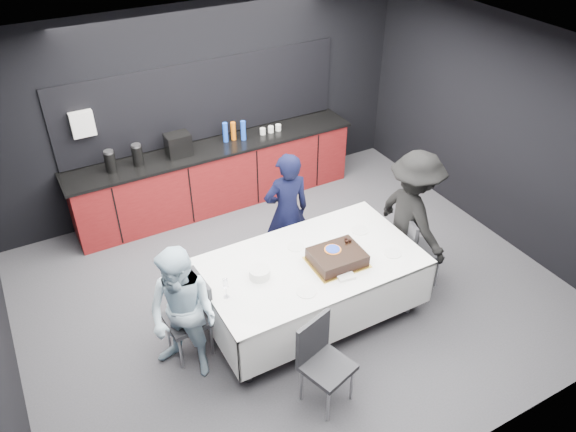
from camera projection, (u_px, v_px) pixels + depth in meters
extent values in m
plane|color=#434247|center=(292.00, 293.00, 6.65)|extent=(6.00, 6.00, 0.00)
cube|color=white|center=(293.00, 62.00, 5.05)|extent=(6.00, 5.00, 0.04)
cube|color=black|center=(203.00, 107.00, 7.65)|extent=(6.00, 0.04, 2.80)
cube|color=black|center=(462.00, 356.00, 4.06)|extent=(6.00, 0.04, 2.80)
cube|color=black|center=(501.00, 131.00, 7.04)|extent=(0.04, 5.00, 2.80)
cube|color=#5F0F10|center=(217.00, 177.00, 7.98)|extent=(4.00, 0.60, 0.90)
cube|color=black|center=(214.00, 147.00, 7.71)|extent=(4.10, 0.64, 0.04)
cube|color=black|center=(203.00, 101.00, 7.58)|extent=(4.00, 0.03, 1.10)
cube|color=white|center=(82.00, 124.00, 6.88)|extent=(0.28, 0.12, 0.32)
cylinder|color=black|center=(110.00, 162.00, 7.07)|extent=(0.14, 0.14, 0.26)
cylinder|color=black|center=(138.00, 156.00, 7.20)|extent=(0.14, 0.14, 0.26)
cube|color=black|center=(178.00, 145.00, 7.41)|extent=(0.32, 0.24, 0.30)
cylinder|color=blue|center=(225.00, 132.00, 7.73)|extent=(0.07, 0.07, 0.28)
cylinder|color=orange|center=(233.00, 131.00, 7.78)|extent=(0.07, 0.07, 0.26)
cylinder|color=blue|center=(243.00, 130.00, 7.78)|extent=(0.07, 0.07, 0.28)
cylinder|color=white|center=(263.00, 131.00, 7.97)|extent=(0.08, 0.08, 0.09)
cylinder|color=white|center=(271.00, 129.00, 8.02)|extent=(0.08, 0.08, 0.09)
cylinder|color=white|center=(278.00, 128.00, 8.07)|extent=(0.08, 0.08, 0.09)
cylinder|color=#99999E|center=(108.00, 152.00, 6.98)|extent=(0.12, 0.12, 0.03)
cylinder|color=#99999E|center=(136.00, 146.00, 7.12)|extent=(0.12, 0.12, 0.03)
cylinder|color=#99999E|center=(247.00, 354.00, 5.40)|extent=(0.06, 0.06, 0.75)
cylinder|color=#99999E|center=(208.00, 292.00, 6.11)|extent=(0.06, 0.06, 0.75)
cylinder|color=#99999E|center=(411.00, 286.00, 6.19)|extent=(0.06, 0.06, 0.75)
cylinder|color=#99999E|center=(359.00, 238.00, 6.91)|extent=(0.06, 0.06, 0.75)
cube|color=white|center=(311.00, 262.00, 5.93)|extent=(2.32, 1.32, 0.04)
cube|color=white|center=(343.00, 319.00, 5.62)|extent=(2.32, 0.02, 0.55)
cube|color=white|center=(282.00, 249.00, 6.55)|extent=(2.32, 0.02, 0.55)
cube|color=white|center=(212.00, 318.00, 5.63)|extent=(0.02, 1.32, 0.55)
cube|color=white|center=(395.00, 249.00, 6.54)|extent=(0.02, 1.32, 0.55)
cube|color=gold|center=(337.00, 262.00, 5.89)|extent=(0.59, 0.49, 0.01)
cube|color=black|center=(337.00, 257.00, 5.85)|extent=(0.55, 0.45, 0.12)
cube|color=black|center=(337.00, 252.00, 5.82)|extent=(0.55, 0.45, 0.01)
cylinder|color=orange|center=(333.00, 249.00, 5.85)|extent=(0.18, 0.18, 0.00)
cylinder|color=#1836B5|center=(333.00, 249.00, 5.84)|extent=(0.15, 0.15, 0.01)
sphere|color=black|center=(346.00, 239.00, 5.96)|extent=(0.04, 0.04, 0.04)
sphere|color=black|center=(349.00, 241.00, 5.94)|extent=(0.04, 0.04, 0.04)
sphere|color=black|center=(346.00, 242.00, 5.92)|extent=(0.04, 0.04, 0.04)
cylinder|color=white|center=(260.00, 273.00, 5.68)|extent=(0.22, 0.22, 0.10)
cylinder|color=white|center=(306.00, 292.00, 5.52)|extent=(0.20, 0.20, 0.01)
cylinder|color=white|center=(360.00, 230.00, 6.36)|extent=(0.20, 0.20, 0.01)
cylinder|color=white|center=(393.00, 253.00, 6.02)|extent=(0.19, 0.19, 0.01)
cylinder|color=white|center=(296.00, 247.00, 6.11)|extent=(0.18, 0.18, 0.01)
cube|color=white|center=(346.00, 276.00, 5.69)|extent=(0.19, 0.14, 0.03)
cylinder|color=white|center=(227.00, 297.00, 5.47)|extent=(0.06, 0.06, 0.00)
cylinder|color=white|center=(226.00, 292.00, 5.43)|extent=(0.01, 0.01, 0.12)
cylinder|color=white|center=(225.00, 283.00, 5.37)|extent=(0.05, 0.05, 0.10)
cube|color=#28292D|center=(187.00, 319.00, 5.67)|extent=(0.44, 0.44, 0.05)
cube|color=#28292D|center=(202.00, 294.00, 5.61)|extent=(0.06, 0.42, 0.45)
cylinder|color=#99999E|center=(168.00, 331.00, 5.85)|extent=(0.03, 0.03, 0.44)
cylinder|color=#99999E|center=(181.00, 353.00, 5.61)|extent=(0.03, 0.03, 0.44)
cylinder|color=#99999E|center=(198.00, 319.00, 6.00)|extent=(0.03, 0.03, 0.44)
cylinder|color=#99999E|center=(212.00, 339.00, 5.76)|extent=(0.03, 0.03, 0.44)
cube|color=#28292D|center=(420.00, 250.00, 6.60)|extent=(0.52, 0.52, 0.05)
cube|color=#28292D|center=(408.00, 235.00, 6.42)|extent=(0.15, 0.42, 0.45)
cylinder|color=#99999E|center=(437.00, 272.00, 6.63)|extent=(0.03, 0.03, 0.44)
cylinder|color=#99999E|center=(425.00, 254.00, 6.90)|extent=(0.03, 0.03, 0.44)
cylinder|color=#99999E|center=(410.00, 276.00, 6.56)|extent=(0.03, 0.03, 0.44)
cylinder|color=#99999E|center=(399.00, 258.00, 6.83)|extent=(0.03, 0.03, 0.44)
cube|color=#28292D|center=(327.00, 367.00, 5.17)|extent=(0.52, 0.52, 0.05)
cube|color=#28292D|center=(313.00, 338.00, 5.14)|extent=(0.41, 0.16, 0.45)
cylinder|color=#99999E|center=(328.00, 405.00, 5.10)|extent=(0.03, 0.03, 0.44)
cylinder|color=#99999E|center=(352.00, 383.00, 5.30)|extent=(0.03, 0.03, 0.44)
cylinder|color=#99999E|center=(301.00, 384.00, 5.30)|extent=(0.03, 0.03, 0.44)
cylinder|color=#99999E|center=(325.00, 364.00, 5.50)|extent=(0.03, 0.03, 0.44)
imported|color=black|center=(287.00, 212.00, 6.66)|extent=(0.61, 0.44, 1.56)
imported|color=silver|center=(183.00, 315.00, 5.31)|extent=(0.89, 0.92, 1.49)
imported|color=black|center=(412.00, 218.00, 6.47)|extent=(0.65, 1.10, 1.67)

